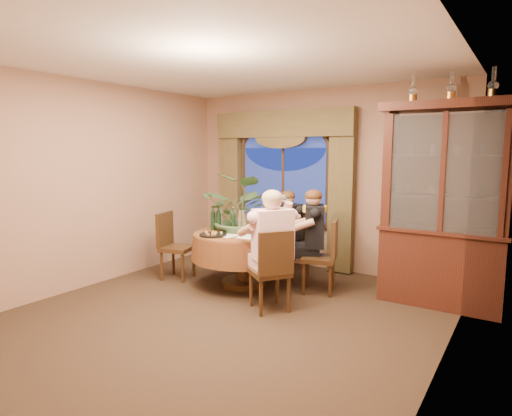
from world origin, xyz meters
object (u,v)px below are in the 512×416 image
Objects in this scene: oil_lamp_left at (413,89)px; chair_right at (269,270)px; person_pink at (273,250)px; wine_bottle_4 at (233,220)px; china_cabinet at (444,206)px; dining_table at (244,259)px; wine_bottle_3 at (221,217)px; wine_bottle_0 at (218,219)px; oil_lamp_right at (494,83)px; chair_back at (289,241)px; wine_bottle_5 at (213,218)px; olive_bowl at (249,232)px; chair_back_right at (319,257)px; person_back at (288,232)px; person_scarf at (314,239)px; wine_bottle_2 at (233,218)px; centerpiece_plant at (244,183)px; wine_bottle_1 at (233,217)px; stoneware_vase at (242,220)px; chair_front_left at (177,246)px; oil_lamp_center at (451,86)px.

chair_right is at bearing -133.81° from oil_lamp_left.
person_pink is 1.08m from wine_bottle_4.
china_cabinet reaches higher than wine_bottle_4.
person_pink is (-1.20, -1.24, -1.88)m from oil_lamp_left.
wine_bottle_3 reaches higher than dining_table.
wine_bottle_0 is (-1.15, 0.52, 0.44)m from chair_right.
chair_right is (-2.07, -1.27, -2.11)m from oil_lamp_right.
chair_right is 1.67m from chair_back.
wine_bottle_3 is at bearing 88.80° from wine_bottle_5.
chair_right is at bearing 120.95° from chair_back.
dining_table is 1.51× the size of chair_right.
china_cabinet reaches higher than wine_bottle_3.
dining_table is 10.48× the size of olive_bowl.
chair_back_right is 1.56m from wine_bottle_5.
chair_right reaches higher than dining_table.
chair_back is 0.19m from person_back.
wine_bottle_5 is at bearing 84.81° from person_scarf.
wine_bottle_5 is (-0.22, -0.18, 0.00)m from wine_bottle_2.
dining_table is 1.20× the size of centerpiece_plant.
wine_bottle_5 is (-0.00, -0.17, 0.00)m from wine_bottle_3.
wine_bottle_5 is (-2.45, -0.78, -1.68)m from oil_lamp_left.
person_pink is at bearing -20.24° from wine_bottle_5.
person_back is 1.08m from wine_bottle_3.
olive_bowl is at bearing -163.01° from china_cabinet.
chair_right is at bearing -35.32° from wine_bottle_1.
stoneware_vase is at bearing -9.79° from wine_bottle_1.
wine_bottle_1 and wine_bottle_2 have the same top height.
centerpiece_plant is at bearing 82.93° from chair_back.
chair_front_left is (-1.76, 0.32, 0.00)m from chair_right.
wine_bottle_4 is (-2.56, -0.74, -0.30)m from china_cabinet.
oil_lamp_center is 3.25m from wine_bottle_1.
wine_bottle_4 is at bearing 89.55° from chair_front_left.
person_pink reaches higher than stoneware_vase.
centerpiece_plant reaches higher than chair_back_right.
oil_lamp_right is 0.27× the size of person_back.
person_scarf is at bearing 21.48° from wine_bottle_0.
wine_bottle_1 is (-0.24, 0.06, -0.51)m from centerpiece_plant.
wine_bottle_2 reaches higher than chair_front_left.
olive_bowl is (-0.77, -0.44, 0.10)m from person_scarf.
chair_back_right and chair_back have the same top height.
wine_bottle_0 is at bearing 71.70° from chair_back.
wine_bottle_4 and wine_bottle_5 have the same top height.
wine_bottle_5 is at bearing -166.71° from oil_lamp_right.
wine_bottle_0 is at bearing 102.36° from person_pink.
dining_table is 1.51× the size of chair_front_left.
stoneware_vase is 0.80× the size of wine_bottle_1.
person_pink is at bearing -31.67° from wine_bottle_2.
oil_lamp_center is 2.82m from centerpiece_plant.
person_pink is 1.18× the size of centerpiece_plant.
wine_bottle_2 is (-0.16, -0.04, -0.51)m from centerpiece_plant.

